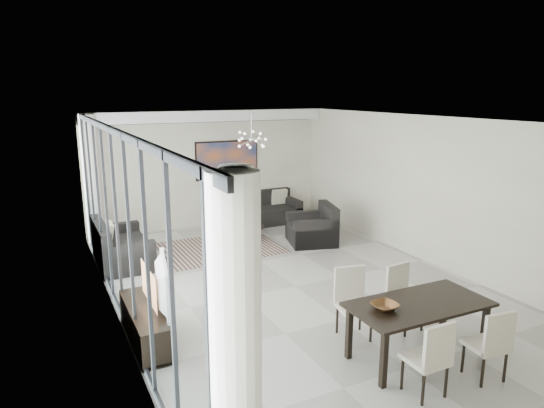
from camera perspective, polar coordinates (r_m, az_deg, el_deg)
room_shell at (r=8.45m, az=5.58°, el=0.04°), size 6.00×9.00×2.90m
window_wall at (r=7.30m, az=-17.14°, el=-2.47°), size 0.37×8.95×2.90m
soffit at (r=11.95m, az=-7.37°, el=10.24°), size 5.98×0.40×0.26m
painting at (r=12.38m, az=-5.28°, el=5.19°), size 1.68×0.04×0.98m
chandelier at (r=10.42m, az=-2.42°, el=7.60°), size 0.66×0.66×0.71m
rug at (r=10.72m, az=-6.15°, el=-5.13°), size 2.54×1.97×0.01m
coffee_table at (r=11.28m, az=-3.15°, el=-3.23°), size 0.89×0.89×0.31m
bowl_coffee at (r=11.21m, az=-3.51°, el=-2.41°), size 0.29×0.29×0.08m
sofa_main at (r=12.53m, az=-1.82°, el=-1.10°), size 2.20×0.90×0.80m
loveseat at (r=10.12m, az=-17.45°, el=-5.10°), size 0.97×1.72×0.86m
armchair at (r=10.98m, az=4.89°, el=-3.05°), size 1.23×1.27×0.88m
side_table at (r=11.15m, az=-18.91°, el=-3.21°), size 0.38×0.38×0.53m
tv_console at (r=7.05m, az=-14.60°, el=-13.53°), size 0.44×1.57×0.49m
television at (r=6.78m, az=-13.41°, el=-9.23°), size 0.35×1.16×0.66m
dining_table at (r=6.55m, az=16.88°, el=-11.75°), size 1.82×0.94×0.75m
dining_chair_sw at (r=5.85m, az=18.29°, el=-16.46°), size 0.43×0.43×0.93m
dining_chair_se at (r=6.40m, az=24.46°, el=-14.45°), size 0.47×0.47×0.91m
dining_chair_nw at (r=6.96m, az=9.39°, el=-10.75°), size 0.53×0.53×0.98m
dining_chair_ne at (r=7.33m, az=15.02°, el=-9.98°), size 0.47×0.47×0.94m
bowl_dining at (r=6.21m, az=13.12°, el=-11.65°), size 0.34×0.34×0.08m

